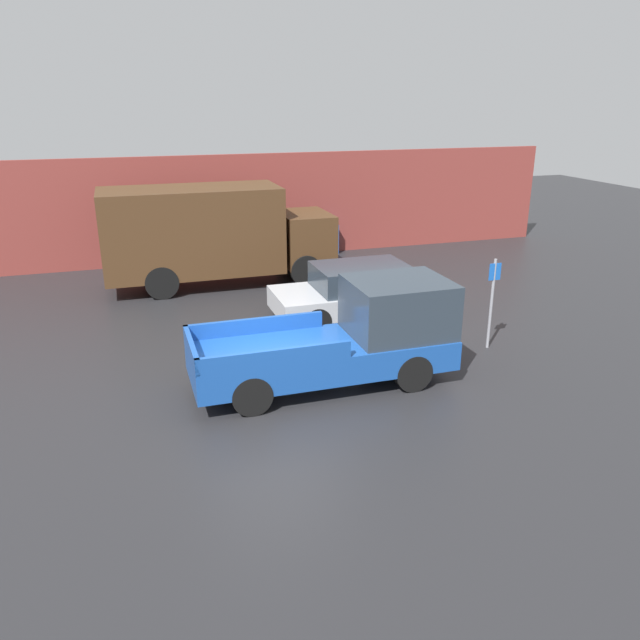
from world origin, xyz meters
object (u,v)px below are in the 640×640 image
(delivery_truck, at_px, (210,233))
(parking_sign, at_px, (492,298))
(pickup_truck, at_px, (349,337))
(newspaper_box, at_px, (332,239))
(car, at_px, (358,291))

(delivery_truck, relative_size, parking_sign, 3.25)
(delivery_truck, xyz_separation_m, parking_sign, (5.49, -7.41, -0.44))
(pickup_truck, height_order, delivery_truck, delivery_truck)
(delivery_truck, bearing_deg, newspaper_box, 29.50)
(car, distance_m, delivery_truck, 5.61)
(pickup_truck, relative_size, parking_sign, 2.46)
(pickup_truck, xyz_separation_m, parking_sign, (3.83, 0.71, 0.26))
(delivery_truck, bearing_deg, car, -54.13)
(newspaper_box, bearing_deg, pickup_truck, -106.98)
(pickup_truck, height_order, car, pickup_truck)
(newspaper_box, bearing_deg, delivery_truck, -150.50)
(parking_sign, bearing_deg, delivery_truck, 126.52)
(pickup_truck, xyz_separation_m, car, (1.59, 3.63, -0.21))
(parking_sign, bearing_deg, newspaper_box, 92.75)
(newspaper_box, bearing_deg, car, -103.49)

